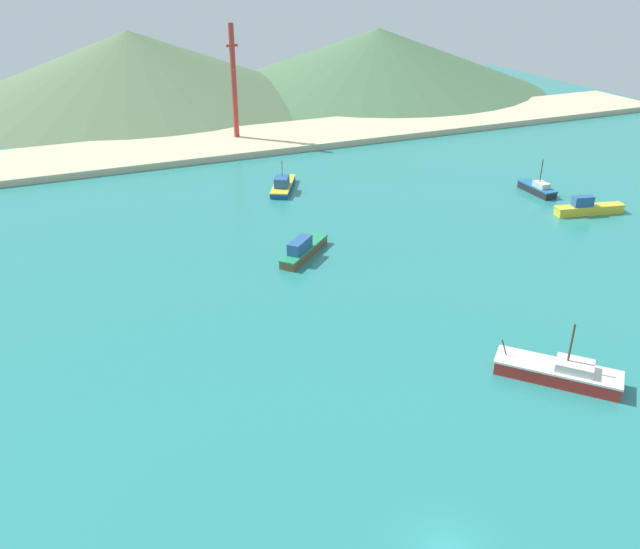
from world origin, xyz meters
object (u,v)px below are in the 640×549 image
(fishing_boat_4, at_px, (303,250))
(fishing_boat_6, at_px, (283,185))
(fishing_boat_0, at_px, (588,208))
(fishing_boat_1, at_px, (559,372))
(fishing_boat_7, at_px, (538,189))
(radio_tower, at_px, (234,84))

(fishing_boat_4, xyz_separation_m, fishing_boat_6, (6.95, 25.83, -0.14))
(fishing_boat_0, distance_m, fishing_boat_1, 46.48)
(fishing_boat_7, bearing_deg, radio_tower, 125.29)
(fishing_boat_0, xyz_separation_m, fishing_boat_1, (-33.90, -31.80, -0.09))
(fishing_boat_1, distance_m, radio_tower, 93.38)
(fishing_boat_4, height_order, fishing_boat_6, fishing_boat_6)
(fishing_boat_6, distance_m, fishing_boat_7, 41.82)
(fishing_boat_6, bearing_deg, fishing_boat_0, -37.01)
(fishing_boat_6, xyz_separation_m, fishing_boat_7, (37.65, -18.20, -0.05))
(fishing_boat_1, relative_size, fishing_boat_7, 1.38)
(fishing_boat_0, height_order, radio_tower, radio_tower)
(fishing_boat_4, bearing_deg, fishing_boat_6, 74.95)
(fishing_boat_7, xyz_separation_m, radio_tower, (-35.61, 50.31, 11.10))
(fishing_boat_6, distance_m, radio_tower, 34.02)
(fishing_boat_0, relative_size, fishing_boat_7, 1.45)
(fishing_boat_1, xyz_separation_m, fishing_boat_4, (-11.24, 34.77, 0.12))
(fishing_boat_4, distance_m, radio_tower, 59.63)
(fishing_boat_4, bearing_deg, fishing_boat_7, 9.70)
(fishing_boat_1, height_order, fishing_boat_6, fishing_boat_1)
(fishing_boat_7, height_order, radio_tower, radio_tower)
(fishing_boat_1, distance_m, fishing_boat_4, 36.54)
(fishing_boat_1, relative_size, fishing_boat_4, 1.14)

